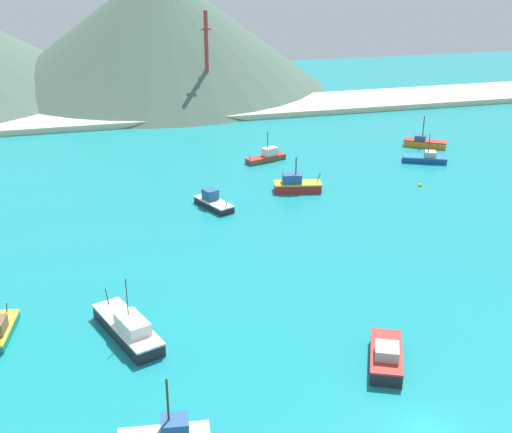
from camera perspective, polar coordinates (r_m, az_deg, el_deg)
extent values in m
cube|color=teal|center=(81.54, 4.18, -4.44)|extent=(260.00, 280.00, 0.50)
cube|color=red|center=(105.29, 3.52, 2.47)|extent=(7.55, 4.09, 1.22)
cube|color=gold|center=(105.05, 3.53, 2.83)|extent=(7.71, 4.17, 0.20)
cube|color=#28568C|center=(104.68, 3.05, 3.24)|extent=(3.23, 2.58, 1.42)
cylinder|color=#4C3823|center=(105.22, 5.28, 3.25)|extent=(0.71, 0.26, 1.65)
cylinder|color=#4C3823|center=(104.09, 3.39, 4.30)|extent=(0.20, 0.20, 2.63)
cube|color=#232328|center=(64.93, 10.89, -11.62)|extent=(5.60, 7.83, 1.26)
cube|color=red|center=(64.52, 10.94, -11.09)|extent=(5.72, 7.99, 0.20)
cube|color=#B2ADA3|center=(63.43, 10.99, -11.08)|extent=(2.91, 3.02, 1.02)
cube|color=#232328|center=(98.86, -3.57, 0.99)|extent=(4.95, 7.35, 0.86)
cube|color=white|center=(98.67, -3.57, 1.28)|extent=(5.05, 7.49, 0.20)
cube|color=#28568C|center=(99.04, -3.87, 1.88)|extent=(2.43, 2.52, 1.50)
cylinder|color=#4C3823|center=(96.08, -2.52, 1.02)|extent=(0.32, 0.53, 1.17)
cube|color=#198466|center=(72.50, -20.74, -9.11)|extent=(3.38, 7.03, 0.78)
cube|color=gold|center=(72.25, -20.80, -8.78)|extent=(3.45, 7.17, 0.20)
cylinder|color=#4C3823|center=(74.56, -20.27, -7.29)|extent=(0.20, 0.50, 1.07)
cube|color=#28568C|center=(54.51, -6.86, -17.16)|extent=(2.34, 2.08, 1.38)
cylinder|color=#4C3823|center=(52.92, -7.47, -15.06)|extent=(0.18, 0.18, 3.73)
cube|color=brown|center=(119.62, 0.82, 4.86)|extent=(7.63, 4.35, 0.71)
cube|color=red|center=(119.49, 0.82, 5.06)|extent=(7.78, 4.44, 0.20)
cube|color=silver|center=(119.75, 1.19, 5.50)|extent=(3.02, 2.32, 1.40)
cylinder|color=#4C3823|center=(117.59, -0.51, 4.98)|extent=(0.46, 0.26, 0.97)
cylinder|color=#4C3823|center=(118.84, 0.98, 6.47)|extent=(0.13, 0.13, 2.99)
cube|color=orange|center=(131.93, 14.05, 5.95)|extent=(7.70, 6.23, 1.07)
cube|color=red|center=(131.76, 14.08, 6.22)|extent=(7.86, 6.36, 0.20)
cube|color=#28568C|center=(131.69, 13.68, 6.50)|extent=(2.62, 2.56, 0.91)
cylinder|color=#4C3823|center=(131.06, 13.95, 7.45)|extent=(0.18, 0.18, 3.70)
cube|color=#14478C|center=(122.88, 14.01, 4.69)|extent=(7.97, 5.63, 0.83)
cube|color=#1E669E|center=(122.72, 14.03, 4.92)|extent=(8.13, 5.74, 0.20)
cube|color=#B2ADA3|center=(122.64, 14.49, 5.14)|extent=(2.59, 2.67, 0.92)
cylinder|color=#4C3823|center=(122.04, 14.40, 6.06)|extent=(0.13, 0.13, 3.15)
cube|color=#232328|center=(68.89, -10.76, -9.42)|extent=(6.34, 10.92, 1.30)
cube|color=white|center=(68.50, -10.81, -8.89)|extent=(6.46, 11.14, 0.20)
cube|color=silver|center=(67.10, -10.38, -8.88)|extent=(3.45, 4.58, 1.18)
cylinder|color=#4C3823|center=(71.94, -12.44, -6.66)|extent=(0.36, 0.73, 1.75)
cylinder|color=#4C3823|center=(66.48, -10.83, -6.69)|extent=(0.10, 0.10, 3.91)
sphere|color=gold|center=(110.47, 13.66, 2.56)|extent=(0.67, 0.67, 0.67)
cube|color=beige|center=(153.48, -5.31, 8.84)|extent=(247.00, 17.90, 1.20)
cone|color=#4C6656|center=(181.10, -8.23, 15.55)|extent=(85.48, 85.48, 30.72)
cylinder|color=#B7332D|center=(153.96, -4.18, 12.88)|extent=(0.90, 0.90, 22.04)
cylinder|color=#B7332D|center=(152.94, -4.25, 15.48)|extent=(2.20, 0.45, 0.45)
cylinder|color=#B7332D|center=(153.54, -4.20, 13.85)|extent=(0.45, 1.76, 0.45)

